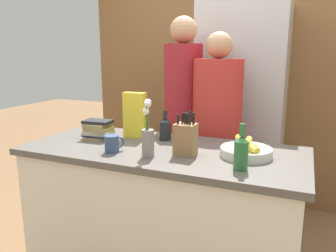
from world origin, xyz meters
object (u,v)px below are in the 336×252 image
object	(u,v)px
fruit_bowl	(246,150)
cereal_box	(135,115)
bottle_oil	(241,152)
knife_block	(186,139)
book_stack	(98,130)
bottle_vinegar	(165,128)
refrigerator	(241,113)
flower_vase	(147,135)
coffee_mug	(112,144)
person_in_blue	(216,131)
person_at_sink	(183,115)

from	to	relation	value
fruit_bowl	cereal_box	xyz separation A→B (m)	(-0.79, 0.15, 0.12)
fruit_bowl	bottle_oil	xyz separation A→B (m)	(0.01, -0.22, 0.06)
knife_block	book_stack	xyz separation A→B (m)	(-0.67, 0.11, -0.03)
bottle_vinegar	book_stack	bearing A→B (deg)	-161.00
refrigerator	fruit_bowl	distance (m)	1.22
refrigerator	bottle_oil	distance (m)	1.44
flower_vase	book_stack	xyz separation A→B (m)	(-0.49, 0.23, -0.06)
cereal_box	book_stack	world-z (taller)	cereal_box
refrigerator	flower_vase	xyz separation A→B (m)	(-0.26, -1.42, 0.09)
flower_vase	cereal_box	distance (m)	0.46
knife_block	coffee_mug	xyz separation A→B (m)	(-0.41, -0.12, -0.04)
fruit_bowl	bottle_vinegar	world-z (taller)	bottle_vinegar
person_in_blue	bottle_oil	bearing A→B (deg)	-91.97
coffee_mug	knife_block	bearing A→B (deg)	15.83
bottle_vinegar	person_in_blue	bearing A→B (deg)	60.27
refrigerator	person_in_blue	bearing A→B (deg)	-96.97
bottle_oil	person_in_blue	size ratio (longest dim) A/B	0.14
flower_vase	bottle_oil	world-z (taller)	flower_vase
flower_vase	person_at_sink	world-z (taller)	person_at_sink
book_stack	bottle_vinegar	distance (m)	0.46
knife_block	person_at_sink	xyz separation A→B (m)	(-0.29, 0.74, -0.01)
coffee_mug	book_stack	world-z (taller)	book_stack
person_at_sink	flower_vase	bearing A→B (deg)	-84.93
cereal_box	person_in_blue	size ratio (longest dim) A/B	0.19
bottle_oil	person_in_blue	xyz separation A→B (m)	(-0.33, 0.81, -0.10)
flower_vase	person_at_sink	xyz separation A→B (m)	(-0.11, 0.86, -0.04)
coffee_mug	bottle_oil	distance (m)	0.75
person_at_sink	person_in_blue	size ratio (longest dim) A/B	1.08
cereal_box	bottle_vinegar	distance (m)	0.23
refrigerator	bottle_oil	bearing A→B (deg)	-79.59
knife_block	person_at_sink	distance (m)	0.80
cereal_box	coffee_mug	xyz separation A→B (m)	(0.05, -0.37, -0.11)
bottle_oil	person_in_blue	world-z (taller)	person_in_blue
knife_block	bottle_vinegar	world-z (taller)	knife_block
refrigerator	fruit_bowl	bearing A→B (deg)	-78.17
refrigerator	knife_block	bearing A→B (deg)	-93.40
bottle_oil	coffee_mug	bearing A→B (deg)	179.70
book_stack	person_at_sink	world-z (taller)	person_at_sink
cereal_box	bottle_oil	bearing A→B (deg)	-24.95
knife_block	bottle_vinegar	distance (m)	0.36
person_in_blue	knife_block	bearing A→B (deg)	-114.62
fruit_bowl	person_in_blue	distance (m)	0.68
bottle_vinegar	flower_vase	bearing A→B (deg)	-81.55
person_at_sink	bottle_vinegar	bearing A→B (deg)	-85.97
cereal_box	bottle_vinegar	world-z (taller)	cereal_box
flower_vase	cereal_box	size ratio (longest dim) A/B	1.05
cereal_box	bottle_oil	size ratio (longest dim) A/B	1.33
cereal_box	bottle_vinegar	bearing A→B (deg)	3.35
refrigerator	book_stack	world-z (taller)	refrigerator
bottle_vinegar	fruit_bowl	bearing A→B (deg)	-16.19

